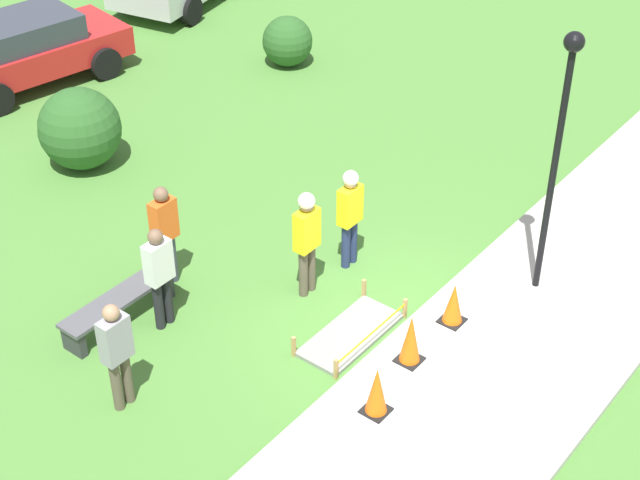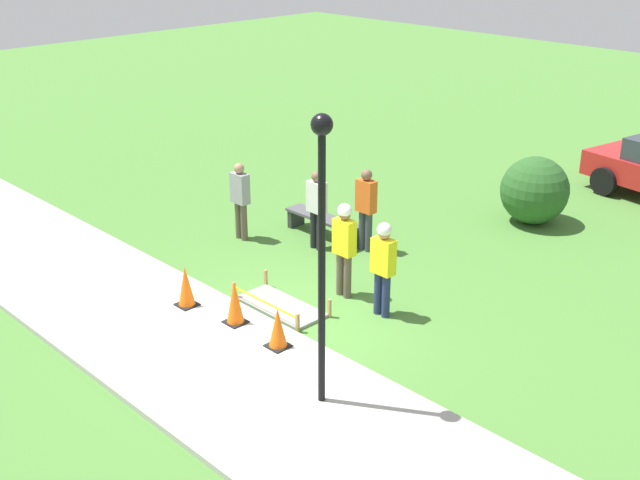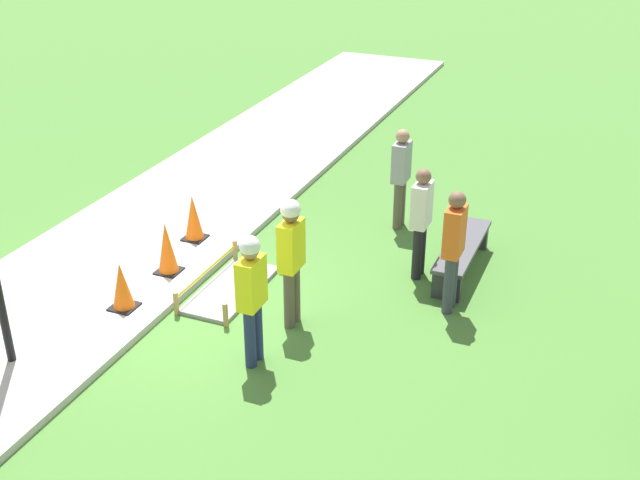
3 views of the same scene
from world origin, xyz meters
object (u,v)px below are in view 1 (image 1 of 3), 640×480
at_px(traffic_cone_near_patch, 377,391).
at_px(bystander_in_white_shirt, 117,350).
at_px(worker_supervisor, 307,235).
at_px(bystander_in_orange_shirt, 165,230).
at_px(bystander_in_gray_shirt, 159,272).
at_px(worker_assistant, 350,210).
at_px(traffic_cone_far_patch, 411,339).
at_px(parked_car_red, 29,49).
at_px(traffic_cone_sidewalk_edge, 454,303).
at_px(park_bench, 119,304).
at_px(lamppost_near, 560,130).

xyz_separation_m(traffic_cone_near_patch, bystander_in_white_shirt, (-1.85, 2.73, 0.47)).
height_order(worker_supervisor, bystander_in_orange_shirt, worker_supervisor).
bearing_deg(bystander_in_gray_shirt, worker_assistant, -23.13).
distance_m(traffic_cone_far_patch, parked_car_red, 11.44).
bearing_deg(traffic_cone_sidewalk_edge, worker_assistant, 81.52).
distance_m(worker_supervisor, bystander_in_orange_shirt, 2.12).
distance_m(park_bench, lamppost_near, 6.67).
height_order(traffic_cone_near_patch, worker_assistant, worker_assistant).
bearing_deg(park_bench, worker_assistant, -28.81).
relative_size(worker_supervisor, worker_assistant, 1.04).
bearing_deg(park_bench, lamppost_near, -44.89).
distance_m(park_bench, parked_car_red, 8.49).
xyz_separation_m(traffic_cone_far_patch, bystander_in_orange_shirt, (-0.71, 3.93, 0.49)).
bearing_deg(worker_assistant, parked_car_red, 83.47).
height_order(traffic_cone_near_patch, bystander_in_orange_shirt, bystander_in_orange_shirt).
distance_m(traffic_cone_sidewalk_edge, bystander_in_gray_shirt, 4.18).
xyz_separation_m(park_bench, bystander_in_orange_shirt, (1.10, 0.10, 0.65)).
bearing_deg(traffic_cone_sidewalk_edge, bystander_in_white_shirt, 147.60).
height_order(traffic_cone_sidewalk_edge, park_bench, traffic_cone_sidewalk_edge).
distance_m(traffic_cone_sidewalk_edge, worker_supervisor, 2.34).
bearing_deg(bystander_in_white_shirt, worker_assistant, -5.96).
distance_m(traffic_cone_near_patch, bystander_in_gray_shirt, 3.54).
relative_size(park_bench, bystander_in_gray_shirt, 1.15).
xyz_separation_m(worker_supervisor, parked_car_red, (2.01, 9.03, -0.28)).
bearing_deg(bystander_in_gray_shirt, lamppost_near, -43.53).
bearing_deg(bystander_in_white_shirt, parked_car_red, 58.23).
xyz_separation_m(traffic_cone_sidewalk_edge, park_bench, (-2.88, 3.85, -0.10)).
bearing_deg(traffic_cone_sidewalk_edge, park_bench, 126.85).
xyz_separation_m(traffic_cone_near_patch, bystander_in_gray_shirt, (-0.37, 3.49, 0.47)).
xyz_separation_m(park_bench, parked_car_red, (4.24, 7.34, 0.44)).
distance_m(traffic_cone_sidewalk_edge, worker_assistant, 2.19).
bearing_deg(parked_car_red, traffic_cone_far_patch, -92.42).
bearing_deg(bystander_in_orange_shirt, bystander_in_gray_shirt, -138.80).
bearing_deg(lamppost_near, bystander_in_white_shirt, 150.86).
height_order(park_bench, worker_supervisor, worker_supervisor).
xyz_separation_m(worker_supervisor, worker_assistant, (0.96, -0.07, -0.05)).
bearing_deg(lamppost_near, bystander_in_orange_shirt, 126.33).
bearing_deg(parked_car_red, bystander_in_white_shirt, -111.93).
bearing_deg(worker_supervisor, bystander_in_white_shirt, 173.44).
bearing_deg(traffic_cone_near_patch, worker_assistant, 42.80).
height_order(worker_supervisor, lamppost_near, lamppost_near).
bearing_deg(worker_supervisor, parked_car_red, 77.48).
bearing_deg(worker_assistant, park_bench, 151.19).
height_order(traffic_cone_sidewalk_edge, bystander_in_gray_shirt, bystander_in_gray_shirt).
bearing_deg(bystander_in_orange_shirt, worker_assistant, -41.61).
bearing_deg(lamppost_near, traffic_cone_near_patch, 174.59).
bearing_deg(bystander_in_white_shirt, bystander_in_gray_shirt, 27.17).
distance_m(traffic_cone_sidewalk_edge, lamppost_near, 2.83).
relative_size(traffic_cone_far_patch, bystander_in_white_shirt, 0.47).
relative_size(traffic_cone_far_patch, traffic_cone_sidewalk_edge, 1.17).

